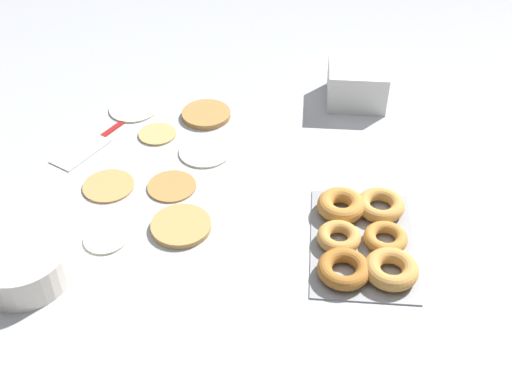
{
  "coord_description": "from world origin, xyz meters",
  "views": [
    {
      "loc": [
        -1.01,
        -0.15,
        0.84
      ],
      "look_at": [
        -0.08,
        -0.08,
        0.04
      ],
      "focal_mm": 45.0,
      "sensor_mm": 36.0,
      "label": 1
    }
  ],
  "objects_px": {
    "donut_tray": "(363,237)",
    "pancake_5": "(108,185)",
    "pancake_6": "(133,108)",
    "spatula": "(92,143)",
    "pancake_3": "(205,151)",
    "pancake_4": "(172,186)",
    "pancake_2": "(157,133)",
    "pancake_1": "(105,238)",
    "pancake_7": "(206,114)",
    "pancake_0": "(181,226)",
    "container_stack": "(357,83)",
    "batter_bowl": "(22,264)"
  },
  "relations": [
    {
      "from": "pancake_0",
      "to": "spatula",
      "type": "height_order",
      "value": "pancake_0"
    },
    {
      "from": "pancake_7",
      "to": "pancake_3",
      "type": "bearing_deg",
      "value": -172.99
    },
    {
      "from": "pancake_5",
      "to": "pancake_6",
      "type": "height_order",
      "value": "same"
    },
    {
      "from": "pancake_3",
      "to": "pancake_4",
      "type": "bearing_deg",
      "value": 157.16
    },
    {
      "from": "donut_tray",
      "to": "container_stack",
      "type": "bearing_deg",
      "value": -0.41
    },
    {
      "from": "pancake_3",
      "to": "pancake_4",
      "type": "xyz_separation_m",
      "value": [
        -0.12,
        0.05,
        -0.0
      ]
    },
    {
      "from": "spatula",
      "to": "batter_bowl",
      "type": "bearing_deg",
      "value": 27.44
    },
    {
      "from": "pancake_2",
      "to": "pancake_5",
      "type": "relative_size",
      "value": 0.81
    },
    {
      "from": "pancake_0",
      "to": "pancake_5",
      "type": "xyz_separation_m",
      "value": [
        0.11,
        0.17,
        -0.0
      ]
    },
    {
      "from": "pancake_5",
      "to": "pancake_7",
      "type": "height_order",
      "value": "pancake_7"
    },
    {
      "from": "pancake_1",
      "to": "pancake_2",
      "type": "bearing_deg",
      "value": -4.95
    },
    {
      "from": "pancake_0",
      "to": "pancake_5",
      "type": "bearing_deg",
      "value": 57.36
    },
    {
      "from": "pancake_2",
      "to": "pancake_5",
      "type": "xyz_separation_m",
      "value": [
        -0.19,
        0.06,
        -0.0
      ]
    },
    {
      "from": "pancake_6",
      "to": "donut_tray",
      "type": "height_order",
      "value": "donut_tray"
    },
    {
      "from": "donut_tray",
      "to": "container_stack",
      "type": "xyz_separation_m",
      "value": [
        0.49,
        -0.0,
        0.03
      ]
    },
    {
      "from": "pancake_1",
      "to": "pancake_4",
      "type": "height_order",
      "value": "same"
    },
    {
      "from": "pancake_3",
      "to": "spatula",
      "type": "distance_m",
      "value": 0.25
    },
    {
      "from": "pancake_3",
      "to": "container_stack",
      "type": "relative_size",
      "value": 0.82
    },
    {
      "from": "batter_bowl",
      "to": "pancake_3",
      "type": "bearing_deg",
      "value": -34.15
    },
    {
      "from": "pancake_0",
      "to": "pancake_3",
      "type": "height_order",
      "value": "pancake_0"
    },
    {
      "from": "pancake_0",
      "to": "pancake_6",
      "type": "height_order",
      "value": "pancake_0"
    },
    {
      "from": "container_stack",
      "to": "batter_bowl",
      "type": "bearing_deg",
      "value": 136.55
    },
    {
      "from": "pancake_4",
      "to": "pancake_6",
      "type": "relative_size",
      "value": 0.87
    },
    {
      "from": "pancake_2",
      "to": "donut_tray",
      "type": "relative_size",
      "value": 0.3
    },
    {
      "from": "donut_tray",
      "to": "pancake_7",
      "type": "bearing_deg",
      "value": 41.57
    },
    {
      "from": "pancake_3",
      "to": "pancake_7",
      "type": "distance_m",
      "value": 0.14
    },
    {
      "from": "pancake_2",
      "to": "pancake_5",
      "type": "bearing_deg",
      "value": 161.38
    },
    {
      "from": "pancake_5",
      "to": "batter_bowl",
      "type": "distance_m",
      "value": 0.26
    },
    {
      "from": "pancake_1",
      "to": "pancake_7",
      "type": "height_order",
      "value": "pancake_7"
    },
    {
      "from": "donut_tray",
      "to": "pancake_3",
      "type": "bearing_deg",
      "value": 52.6
    },
    {
      "from": "pancake_0",
      "to": "pancake_2",
      "type": "distance_m",
      "value": 0.31
    },
    {
      "from": "pancake_4",
      "to": "container_stack",
      "type": "relative_size",
      "value": 0.72
    },
    {
      "from": "pancake_7",
      "to": "pancake_4",
      "type": "bearing_deg",
      "value": 172.55
    },
    {
      "from": "pancake_7",
      "to": "donut_tray",
      "type": "height_order",
      "value": "donut_tray"
    },
    {
      "from": "batter_bowl",
      "to": "pancake_2",
      "type": "bearing_deg",
      "value": -18.06
    },
    {
      "from": "pancake_2",
      "to": "spatula",
      "type": "xyz_separation_m",
      "value": [
        -0.05,
        0.14,
        -0.0
      ]
    },
    {
      "from": "pancake_7",
      "to": "container_stack",
      "type": "relative_size",
      "value": 0.82
    },
    {
      "from": "pancake_1",
      "to": "spatula",
      "type": "relative_size",
      "value": 0.29
    },
    {
      "from": "pancake_3",
      "to": "spatula",
      "type": "height_order",
      "value": "pancake_3"
    },
    {
      "from": "pancake_5",
      "to": "spatula",
      "type": "distance_m",
      "value": 0.16
    },
    {
      "from": "pancake_1",
      "to": "pancake_5",
      "type": "bearing_deg",
      "value": 12.69
    },
    {
      "from": "pancake_1",
      "to": "container_stack",
      "type": "height_order",
      "value": "container_stack"
    },
    {
      "from": "pancake_3",
      "to": "pancake_4",
      "type": "height_order",
      "value": "same"
    },
    {
      "from": "pancake_4",
      "to": "container_stack",
      "type": "height_order",
      "value": "container_stack"
    },
    {
      "from": "pancake_6",
      "to": "spatula",
      "type": "xyz_separation_m",
      "value": [
        -0.14,
        0.06,
        -0.0
      ]
    },
    {
      "from": "pancake_2",
      "to": "donut_tray",
      "type": "distance_m",
      "value": 0.54
    },
    {
      "from": "pancake_4",
      "to": "pancake_5",
      "type": "bearing_deg",
      "value": 94.28
    },
    {
      "from": "pancake_4",
      "to": "pancake_1",
      "type": "bearing_deg",
      "value": 149.33
    },
    {
      "from": "donut_tray",
      "to": "pancake_5",
      "type": "bearing_deg",
      "value": 76.65
    },
    {
      "from": "pancake_1",
      "to": "pancake_0",
      "type": "bearing_deg",
      "value": -72.54
    }
  ]
}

